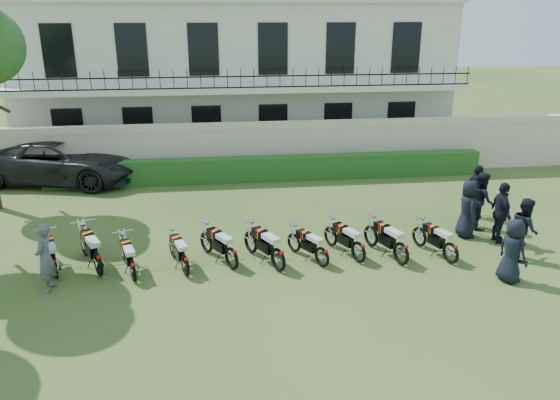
{
  "coord_description": "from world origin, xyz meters",
  "views": [
    {
      "loc": [
        -1.14,
        -14.42,
        6.8
      ],
      "look_at": [
        0.79,
        1.52,
        1.12
      ],
      "focal_mm": 35.0,
      "sensor_mm": 36.0,
      "label": 1
    }
  ],
  "objects": [
    {
      "name": "officer_3",
      "position": [
        6.53,
        0.6,
        0.91
      ],
      "size": [
        0.61,
        0.91,
        1.83
      ],
      "primitive_type": "imported",
      "rotation": [
        0.0,
        0.0,
        1.54
      ],
      "color": "black",
      "rests_on": "ground"
    },
    {
      "name": "suv",
      "position": [
        -7.42,
        7.97,
        0.88
      ],
      "size": [
        6.85,
        4.3,
        1.76
      ],
      "primitive_type": "imported",
      "rotation": [
        0.0,
        0.0,
        1.34
      ],
      "color": "black",
      "rests_on": "ground"
    },
    {
      "name": "motorcycle_6",
      "position": [
        1.65,
        -1.03,
        0.46
      ],
      "size": [
        0.99,
        1.61,
        0.99
      ],
      "rotation": [
        0.0,
        0.0,
        0.53
      ],
      "color": "black",
      "rests_on": "ground"
    },
    {
      "name": "hedge",
      "position": [
        1.0,
        7.2,
        0.5
      ],
      "size": [
        18.0,
        0.6,
        1.0
      ],
      "primitive_type": "cube",
      "color": "#1C4619",
      "rests_on": "ground"
    },
    {
      "name": "motorcycle_1",
      "position": [
        -4.37,
        -0.85,
        0.53
      ],
      "size": [
        1.05,
        1.96,
        1.15
      ],
      "rotation": [
        0.0,
        0.0,
        0.44
      ],
      "color": "black",
      "rests_on": "ground"
    },
    {
      "name": "officer_5",
      "position": [
        7.57,
        2.15,
        0.92
      ],
      "size": [
        0.57,
        1.12,
        1.84
      ],
      "primitive_type": "imported",
      "rotation": [
        0.0,
        0.0,
        1.68
      ],
      "color": "black",
      "rests_on": "ground"
    },
    {
      "name": "motorcycle_5",
      "position": [
        0.42,
        -1.15,
        0.52
      ],
      "size": [
        1.07,
        1.9,
        1.14
      ],
      "rotation": [
        0.0,
        0.0,
        0.48
      ],
      "color": "black",
      "rests_on": "ground"
    },
    {
      "name": "officer_2",
      "position": [
        7.34,
        0.04,
        0.95
      ],
      "size": [
        0.52,
        1.14,
        1.91
      ],
      "primitive_type": "imported",
      "rotation": [
        0.0,
        0.0,
        1.52
      ],
      "color": "black",
      "rests_on": "ground"
    },
    {
      "name": "motorcycle_2",
      "position": [
        -3.41,
        -1.28,
        0.46
      ],
      "size": [
        0.76,
        1.78,
        1.01
      ],
      "rotation": [
        0.0,
        0.0,
        0.32
      ],
      "color": "black",
      "rests_on": "ground"
    },
    {
      "name": "motorcycle_4",
      "position": [
        -0.83,
        -0.87,
        0.5
      ],
      "size": [
        1.09,
        1.76,
        1.08
      ],
      "rotation": [
        0.0,
        0.0,
        0.53
      ],
      "color": "black",
      "rests_on": "ground"
    },
    {
      "name": "building",
      "position": [
        0.0,
        13.96,
        3.71
      ],
      "size": [
        20.4,
        9.6,
        7.4
      ],
      "color": "silver",
      "rests_on": "ground"
    },
    {
      "name": "inspector",
      "position": [
        -5.49,
        -1.46,
        0.91
      ],
      "size": [
        0.5,
        0.71,
        1.82
      ],
      "primitive_type": "imported",
      "rotation": [
        0.0,
        0.0,
        -1.68
      ],
      "color": "#5E5E63",
      "rests_on": "ground"
    },
    {
      "name": "perimeter_wall",
      "position": [
        0.0,
        8.0,
        1.17
      ],
      "size": [
        30.0,
        0.35,
        2.3
      ],
      "color": "beige",
      "rests_on": "ground"
    },
    {
      "name": "motorcycle_8",
      "position": [
        3.85,
        -1.17,
        0.52
      ],
      "size": [
        0.9,
        1.97,
        1.12
      ],
      "rotation": [
        0.0,
        0.0,
        0.35
      ],
      "color": "black",
      "rests_on": "ground"
    },
    {
      "name": "motorcycle_0",
      "position": [
        -5.48,
        -0.87,
        0.47
      ],
      "size": [
        0.86,
        1.78,
        1.03
      ],
      "rotation": [
        0.0,
        0.0,
        0.39
      ],
      "color": "black",
      "rests_on": "ground"
    },
    {
      "name": "motorcycle_7",
      "position": [
        2.72,
        -0.88,
        0.49
      ],
      "size": [
        0.93,
        1.8,
        1.05
      ],
      "rotation": [
        0.0,
        0.0,
        0.42
      ],
      "color": "black",
      "rests_on": "ground"
    },
    {
      "name": "officer_1",
      "position": [
        7.43,
        -1.11,
        0.9
      ],
      "size": [
        0.86,
        1.01,
        1.81
      ],
      "primitive_type": "imported",
      "rotation": [
        0.0,
        0.0,
        1.35
      ],
      "color": "black",
      "rests_on": "ground"
    },
    {
      "name": "ground",
      "position": [
        0.0,
        0.0,
        0.0
      ],
      "size": [
        100.0,
        100.0,
        0.0
      ],
      "primitive_type": "plane",
      "color": "#2E4A1D",
      "rests_on": "ground"
    },
    {
      "name": "officer_4",
      "position": [
        7.31,
        1.27,
        0.93
      ],
      "size": [
        0.86,
        1.02,
        1.87
      ],
      "primitive_type": "imported",
      "rotation": [
        0.0,
        0.0,
        1.39
      ],
      "color": "black",
      "rests_on": "ground"
    },
    {
      "name": "motorcycle_9",
      "position": [
        5.26,
        -1.24,
        0.48
      ],
      "size": [
        0.83,
        1.83,
        1.05
      ],
      "rotation": [
        0.0,
        0.0,
        0.35
      ],
      "color": "black",
      "rests_on": "ground"
    },
    {
      "name": "motorcycle_3",
      "position": [
        -2.07,
        -1.12,
        0.47
      ],
      "size": [
        0.77,
        1.8,
        1.02
      ],
      "rotation": [
        0.0,
        0.0,
        0.32
      ],
      "color": "black",
      "rests_on": "ground"
    },
    {
      "name": "officer_0",
      "position": [
        6.38,
        -2.38,
        0.86
      ],
      "size": [
        0.8,
        0.98,
        1.73
      ],
      "primitive_type": "imported",
      "rotation": [
        0.0,
        0.0,
        1.92
      ],
      "color": "black",
      "rests_on": "ground"
    }
  ]
}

